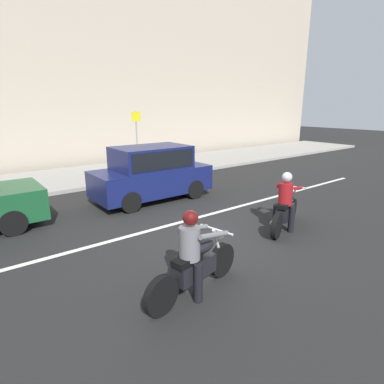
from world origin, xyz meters
TOP-DOWN VIEW (x-y plane):
  - ground_plane at (0.00, 0.00)m, footprint 80.00×80.00m
  - sidewalk_slab at (0.00, 8.00)m, footprint 40.00×4.40m
  - building_facade at (0.00, 11.40)m, footprint 40.00×1.40m
  - lane_marking_stripe at (-0.15, 0.90)m, footprint 18.00×0.14m
  - motorcycle_with_rider_crimson at (1.79, -1.10)m, footprint 1.99×0.98m
  - motorcycle_with_rider_gray at (-1.82, -1.95)m, footprint 2.13×0.76m
  - parked_hatchback_navy at (0.47, 3.25)m, footprint 3.89×1.76m
  - street_sign_post at (2.47, 7.99)m, footprint 0.44×0.08m

SIDE VIEW (x-z plane):
  - ground_plane at x=0.00m, z-range 0.00..0.00m
  - lane_marking_stripe at x=-0.15m, z-range 0.00..0.01m
  - sidewalk_slab at x=0.00m, z-range 0.00..0.14m
  - motorcycle_with_rider_gray at x=-1.82m, z-range -0.13..1.37m
  - motorcycle_with_rider_crimson at x=1.79m, z-range -0.13..1.38m
  - parked_hatchback_navy at x=0.47m, z-range 0.03..1.83m
  - street_sign_post at x=2.47m, z-range 0.42..3.12m
  - building_facade at x=0.00m, z-range 0.00..13.14m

